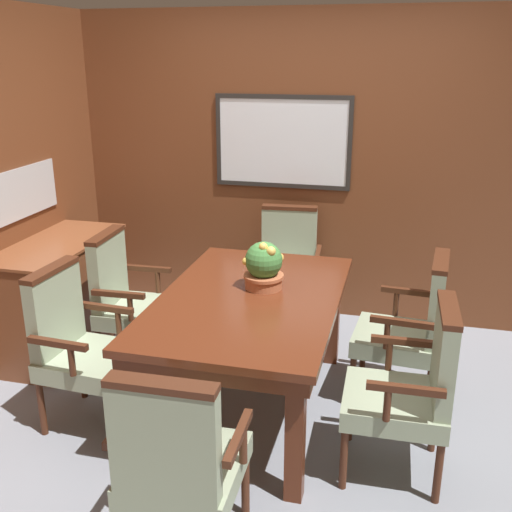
{
  "coord_description": "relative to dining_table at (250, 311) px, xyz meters",
  "views": [
    {
      "loc": [
        0.77,
        -3.1,
        2.12
      ],
      "look_at": [
        -0.07,
        0.2,
        0.96
      ],
      "focal_mm": 42.0,
      "sensor_mm": 36.0,
      "label": 1
    }
  ],
  "objects": [
    {
      "name": "chair_left_far",
      "position": [
        -0.96,
        0.35,
        -0.15
      ],
      "size": [
        0.54,
        0.54,
        0.97
      ],
      "rotation": [
        0.0,
        0.0,
        1.61
      ],
      "color": "#472314",
      "rests_on": "ground_plane"
    },
    {
      "name": "chair_right_far",
      "position": [
        0.94,
        0.36,
        -0.15
      ],
      "size": [
        0.56,
        0.56,
        0.97
      ],
      "rotation": [
        0.0,
        0.0,
        -1.65
      ],
      "color": "#472314",
      "rests_on": "ground_plane"
    },
    {
      "name": "chair_left_near",
      "position": [
        -0.94,
        -0.36,
        -0.15
      ],
      "size": [
        0.55,
        0.55,
        0.97
      ],
      "rotation": [
        0.0,
        0.0,
        1.51
      ],
      "color": "#472314",
      "rests_on": "ground_plane"
    },
    {
      "name": "chair_head_far",
      "position": [
        -0.03,
        1.25,
        -0.15
      ],
      "size": [
        0.56,
        0.56,
        0.97
      ],
      "rotation": [
        0.0,
        0.0,
        0.08
      ],
      "color": "#472314",
      "rests_on": "ground_plane"
    },
    {
      "name": "ground_plane",
      "position": [
        0.07,
        -0.05,
        -0.66
      ],
      "size": [
        14.0,
        14.0,
        0.0
      ],
      "primitive_type": "plane",
      "color": "gray"
    },
    {
      "name": "chair_head_near",
      "position": [
        0.01,
        -1.22,
        -0.15
      ],
      "size": [
        0.54,
        0.53,
        0.97
      ],
      "rotation": [
        0.0,
        0.0,
        3.17
      ],
      "color": "#472314",
      "rests_on": "ground_plane"
    },
    {
      "name": "wall_back",
      "position": [
        0.06,
        1.59,
        0.57
      ],
      "size": [
        7.2,
        0.08,
        2.45
      ],
      "color": "brown",
      "rests_on": "ground_plane"
    },
    {
      "name": "chair_right_near",
      "position": [
        0.95,
        -0.38,
        -0.15
      ],
      "size": [
        0.53,
        0.54,
        0.97
      ],
      "rotation": [
        0.0,
        0.0,
        -1.55
      ],
      "color": "#472314",
      "rests_on": "ground_plane"
    },
    {
      "name": "sideboard_cabinet",
      "position": [
        -1.56,
        0.46,
        -0.25
      ],
      "size": [
        0.55,
        1.14,
        0.83
      ],
      "color": "brown",
      "rests_on": "ground_plane"
    },
    {
      "name": "dining_table",
      "position": [
        0.0,
        0.0,
        0.0
      ],
      "size": [
        1.04,
        1.65,
        0.76
      ],
      "color": "#562614",
      "rests_on": "ground_plane"
    },
    {
      "name": "potted_plant",
      "position": [
        0.05,
        0.15,
        0.24
      ],
      "size": [
        0.24,
        0.24,
        0.3
      ],
      "color": "#B2603D",
      "rests_on": "dining_table"
    }
  ]
}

